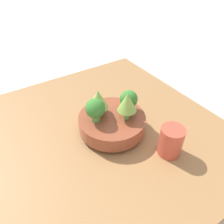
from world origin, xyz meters
TOP-DOWN VIEW (x-y plane):
  - ground_plane at (0.00, 0.00)m, footprint 6.00×6.00m
  - table at (0.00, 0.00)m, footprint 0.84×0.86m
  - bowl at (0.04, -0.02)m, footprint 0.23×0.23m
  - broccoli_floret_left at (-0.02, -0.01)m, footprint 0.06×0.06m
  - romanesco_piece_near at (0.07, -0.05)m, footprint 0.06×0.06m
  - romanesco_piece_far at (0.01, 0.02)m, footprint 0.07×0.07m
  - broccoli_floret_right at (0.10, -0.02)m, footprint 0.06×0.06m
  - cup at (0.13, -0.20)m, footprint 0.07×0.07m

SIDE VIEW (x-z plane):
  - ground_plane at x=0.00m, z-range 0.00..0.00m
  - table at x=0.00m, z-range 0.00..0.03m
  - bowl at x=0.04m, z-range 0.04..0.10m
  - cup at x=0.13m, z-range 0.03..0.13m
  - broccoli_floret_right at x=0.10m, z-range 0.10..0.18m
  - broccoli_floret_left at x=-0.02m, z-range 0.10..0.19m
  - romanesco_piece_far at x=0.01m, z-range 0.11..0.20m
  - romanesco_piece_near at x=0.07m, z-range 0.11..0.21m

